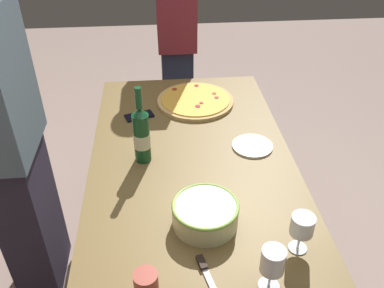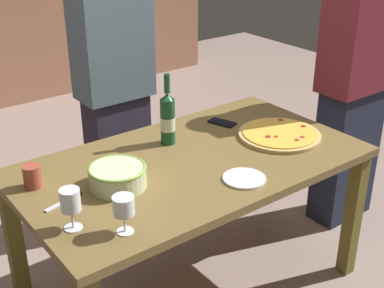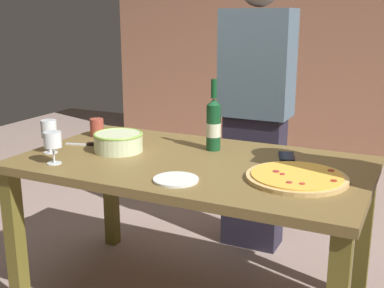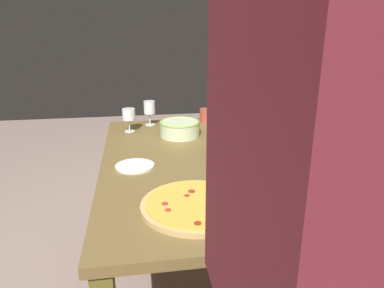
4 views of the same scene
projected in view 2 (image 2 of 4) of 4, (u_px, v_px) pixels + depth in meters
ground_plane at (192, 287)px, 2.76m from camera, size 8.00×8.00×0.00m
dining_table at (192, 177)px, 2.48m from camera, size 1.60×0.90×0.75m
pizza at (279, 134)px, 2.66m from camera, size 0.41×0.41×0.03m
serving_bowl at (118, 176)px, 2.19m from camera, size 0.24×0.24×0.09m
wine_bottle at (168, 118)px, 2.54m from camera, size 0.07×0.07×0.35m
wine_glass_near_pizza at (124, 207)px, 1.87m from camera, size 0.08×0.08×0.15m
wine_glass_by_bottle at (70, 202)px, 1.89m from camera, size 0.07×0.07×0.16m
cup_amber at (32, 176)px, 2.19m from camera, size 0.07×0.07×0.10m
side_plate at (244, 178)px, 2.26m from camera, size 0.19×0.19×0.01m
cell_phone at (222, 123)px, 2.81m from camera, size 0.11×0.16×0.01m
pizza_knife at (68, 199)px, 2.11m from camera, size 0.17×0.06×0.02m
person_host at (115, 92)px, 2.98m from camera, size 0.41×0.24×1.67m
person_guest_left at (355, 85)px, 3.03m from camera, size 0.45×0.24×1.71m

